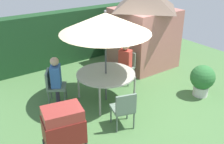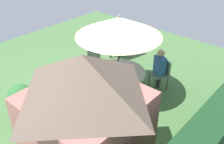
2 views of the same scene
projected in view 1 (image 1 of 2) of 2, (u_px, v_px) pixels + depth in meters
The scene contains 12 objects.
ground_plane at pixel (127, 103), 6.88m from camera, with size 11.00×11.00×0.00m, color #47703D.
hedge_backdrop at pixel (66, 37), 9.10m from camera, with size 5.86×0.50×1.80m.
garden_shed at pixel (144, 26), 8.68m from camera, with size 1.91×1.93×2.66m.
patio_table at pixel (106, 75), 6.73m from camera, with size 1.51×1.51×0.78m.
patio_umbrella at pixel (105, 23), 6.16m from camera, with size 2.21×2.21×2.39m.
bbq_grill at pixel (63, 126), 4.58m from camera, with size 0.78×0.62×1.20m.
chair_near_shed at pixel (126, 65), 7.83m from camera, with size 0.62×0.62×0.90m.
chair_far_side at pixel (53, 84), 6.71m from camera, with size 0.63×0.63×0.90m.
chair_toward_hedge at pixel (124, 108), 5.71m from camera, with size 0.57×0.58×0.90m.
potted_plant_by_shed at pixel (202, 79), 7.06m from camera, with size 0.66×0.66×0.88m.
person_in_red at pixel (125, 58), 7.65m from camera, with size 0.37×0.41×1.26m.
person_in_blue at pixel (56, 75), 6.61m from camera, with size 0.38×0.41×1.26m.
Camera 1 is at (-3.72, -4.60, 3.62)m, focal length 42.16 mm.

